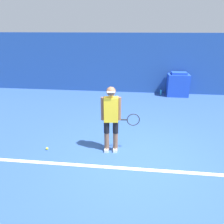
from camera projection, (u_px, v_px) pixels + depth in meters
name	position (u px, v px, depth m)	size (l,w,h in m)	color
ground_plane	(133.00, 159.00, 5.23)	(24.00, 24.00, 0.00)	#2D5193
back_wall	(138.00, 64.00, 10.12)	(24.00, 0.10, 2.72)	#234C99
court_baseline	(133.00, 169.00, 4.84)	(21.60, 0.10, 0.01)	white
tennis_player	(112.00, 117.00, 5.24)	(0.93, 0.30, 1.67)	brown
tennis_ball	(47.00, 149.00, 5.60)	(0.07, 0.07, 0.07)	#D1E533
covered_chair	(178.00, 85.00, 9.85)	(0.94, 0.61, 1.09)	blue
water_bottle	(161.00, 92.00, 10.13)	(0.08, 0.08, 0.27)	#33ADD6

